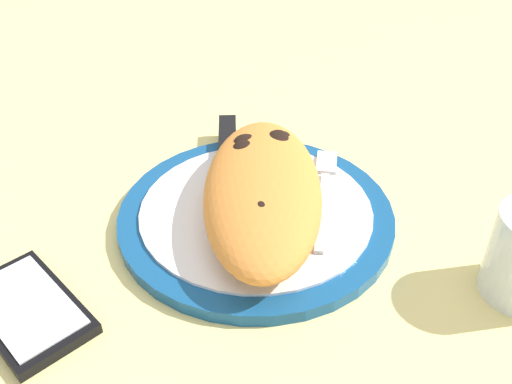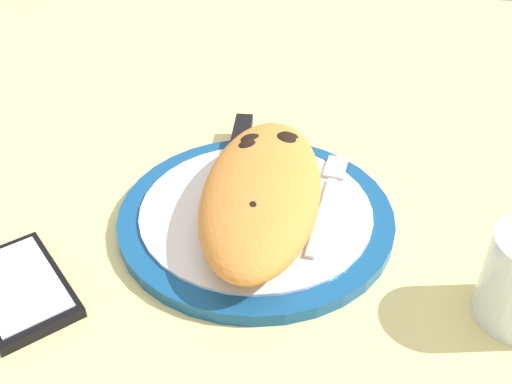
{
  "view_description": "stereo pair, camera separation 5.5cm",
  "coord_description": "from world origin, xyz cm",
  "px_view_note": "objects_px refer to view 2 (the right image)",
  "views": [
    {
      "loc": [
        -43.97,
        -3.98,
        36.61
      ],
      "look_at": [
        0.0,
        0.0,
        3.58
      ],
      "focal_mm": 40.28,
      "sensor_mm": 36.0,
      "label": 1
    },
    {
      "loc": [
        -43.13,
        -9.43,
        36.61
      ],
      "look_at": [
        0.0,
        0.0,
        3.58
      ],
      "focal_mm": 40.28,
      "sensor_mm": 36.0,
      "label": 2
    }
  ],
  "objects_px": {
    "plate": "(256,215)",
    "fork": "(329,192)",
    "knife": "(238,153)",
    "smartphone": "(20,288)",
    "calzone": "(262,191)"
  },
  "relations": [
    {
      "from": "plate",
      "to": "fork",
      "type": "bearing_deg",
      "value": -59.25
    },
    {
      "from": "calzone",
      "to": "knife",
      "type": "distance_m",
      "value": 0.1
    },
    {
      "from": "calzone",
      "to": "fork",
      "type": "relative_size",
      "value": 1.55
    },
    {
      "from": "plate",
      "to": "smartphone",
      "type": "relative_size",
      "value": 2.0
    },
    {
      "from": "knife",
      "to": "smartphone",
      "type": "distance_m",
      "value": 0.26
    },
    {
      "from": "knife",
      "to": "smartphone",
      "type": "height_order",
      "value": "knife"
    },
    {
      "from": "calzone",
      "to": "knife",
      "type": "relative_size",
      "value": 1.15
    },
    {
      "from": "fork",
      "to": "smartphone",
      "type": "xyz_separation_m",
      "value": [
        -0.18,
        0.24,
        -0.01
      ]
    },
    {
      "from": "smartphone",
      "to": "calzone",
      "type": "bearing_deg",
      "value": -54.14
    },
    {
      "from": "fork",
      "to": "plate",
      "type": "bearing_deg",
      "value": 120.75
    },
    {
      "from": "knife",
      "to": "smartphone",
      "type": "relative_size",
      "value": 1.61
    },
    {
      "from": "calzone",
      "to": "knife",
      "type": "xyz_separation_m",
      "value": [
        0.09,
        0.05,
        -0.02
      ]
    },
    {
      "from": "plate",
      "to": "fork",
      "type": "height_order",
      "value": "fork"
    },
    {
      "from": "plate",
      "to": "fork",
      "type": "distance_m",
      "value": 0.08
    },
    {
      "from": "plate",
      "to": "smartphone",
      "type": "distance_m",
      "value": 0.22
    }
  ]
}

